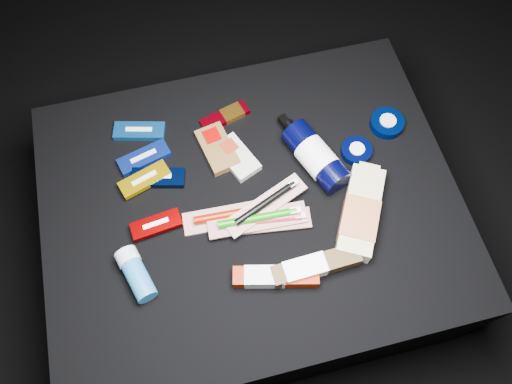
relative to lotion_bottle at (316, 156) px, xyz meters
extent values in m
plane|color=black|center=(-0.17, -0.06, -0.44)|extent=(3.00, 3.00, 0.00)
cube|color=black|center=(-0.17, -0.06, -0.24)|extent=(0.98, 0.78, 0.40)
cube|color=#105BB3|center=(-0.40, 0.19, -0.03)|extent=(0.13, 0.08, 0.01)
cube|color=silver|center=(-0.40, 0.19, -0.03)|extent=(0.07, 0.03, 0.02)
cube|color=#102C9E|center=(-0.40, 0.11, -0.03)|extent=(0.13, 0.08, 0.01)
cube|color=beige|center=(-0.40, 0.11, -0.03)|extent=(0.07, 0.03, 0.02)
cube|color=black|center=(-0.38, 0.05, -0.02)|extent=(0.13, 0.08, 0.01)
cube|color=silver|center=(-0.38, 0.05, -0.02)|extent=(0.07, 0.03, 0.02)
cube|color=#D2A202|center=(-0.41, 0.05, -0.02)|extent=(0.13, 0.08, 0.01)
cube|color=beige|center=(-0.41, 0.05, -0.02)|extent=(0.06, 0.03, 0.02)
cube|color=#7C0001|center=(-0.40, -0.07, -0.02)|extent=(0.12, 0.06, 0.01)
cube|color=white|center=(-0.40, -0.07, -0.02)|extent=(0.06, 0.02, 0.02)
cube|color=brown|center=(-0.22, 0.09, -0.03)|extent=(0.09, 0.14, 0.02)
cube|color=#790200|center=(-0.23, 0.13, -0.02)|extent=(0.05, 0.05, 0.02)
cube|color=#AEAEA7|center=(-0.18, 0.06, -0.03)|extent=(0.11, 0.13, 0.02)
cube|color=maroon|center=(-0.19, 0.09, -0.03)|extent=(0.05, 0.05, 0.02)
cube|color=#68000B|center=(-0.18, 0.18, -0.03)|extent=(0.13, 0.07, 0.01)
cube|color=#A96D1C|center=(-0.16, 0.19, -0.03)|extent=(0.06, 0.05, 0.02)
cylinder|color=black|center=(0.00, 0.00, 0.00)|extent=(0.13, 0.20, 0.07)
cylinder|color=white|center=(0.00, -0.01, 0.00)|extent=(0.10, 0.10, 0.08)
cylinder|color=black|center=(-0.04, 0.10, 0.00)|extent=(0.03, 0.03, 0.03)
cube|color=black|center=(-0.04, 0.12, -0.01)|extent=(0.03, 0.04, 0.02)
cylinder|color=black|center=(0.21, 0.06, -0.03)|extent=(0.08, 0.08, 0.02)
cylinder|color=beige|center=(0.21, 0.06, -0.02)|extent=(0.04, 0.04, 0.03)
cylinder|color=black|center=(0.11, 0.00, -0.03)|extent=(0.08, 0.08, 0.02)
cylinder|color=white|center=(0.11, 0.00, -0.02)|extent=(0.04, 0.04, 0.02)
cube|color=#C4B685|center=(0.06, -0.16, -0.01)|extent=(0.17, 0.23, 0.04)
cube|color=#9F5F38|center=(0.05, -0.18, -0.01)|extent=(0.12, 0.13, 0.05)
cube|color=#C4B685|center=(0.11, -0.06, -0.01)|extent=(0.05, 0.04, 0.03)
cylinder|color=#1F629A|center=(-0.45, -0.19, -0.01)|extent=(0.07, 0.10, 0.05)
cylinder|color=#A0AFC4|center=(-0.47, -0.14, -0.01)|extent=(0.06, 0.05, 0.05)
cube|color=#BBB3AF|center=(-0.22, -0.09, -0.03)|extent=(0.24, 0.07, 0.01)
cylinder|color=#7A0D00|center=(-0.22, -0.09, -0.02)|extent=(0.19, 0.03, 0.02)
cube|color=#BCBCB7|center=(-0.13, -0.09, -0.02)|extent=(0.03, 0.02, 0.01)
cube|color=#B3ABA8|center=(-0.16, -0.12, -0.03)|extent=(0.22, 0.08, 0.01)
cylinder|color=#A31C35|center=(-0.16, -0.12, -0.01)|extent=(0.17, 0.04, 0.02)
cube|color=silver|center=(-0.08, -0.13, -0.01)|extent=(0.03, 0.02, 0.01)
cube|color=#AAA59E|center=(-0.17, -0.12, -0.02)|extent=(0.23, 0.06, 0.01)
cylinder|color=#0A6604|center=(-0.17, -0.12, -0.01)|extent=(0.18, 0.03, 0.02)
cube|color=silver|center=(-0.08, -0.12, -0.01)|extent=(0.03, 0.02, 0.01)
cube|color=silver|center=(-0.15, -0.09, -0.01)|extent=(0.21, 0.13, 0.01)
cylinder|color=black|center=(-0.15, -0.09, 0.00)|extent=(0.16, 0.08, 0.02)
cube|color=silver|center=(-0.07, -0.06, 0.00)|extent=(0.03, 0.02, 0.01)
cube|color=#821800|center=(-0.17, -0.26, -0.02)|extent=(0.19, 0.08, 0.03)
cube|color=beige|center=(-0.19, -0.25, -0.02)|extent=(0.10, 0.06, 0.04)
cube|color=#3C2913|center=(-0.08, -0.25, -0.01)|extent=(0.20, 0.05, 0.04)
cube|color=white|center=(-0.10, -0.26, -0.01)|extent=(0.10, 0.05, 0.04)
camera|label=1|loc=(-0.28, -0.53, 1.04)|focal=35.00mm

